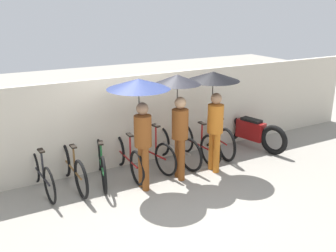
{
  "coord_description": "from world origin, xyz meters",
  "views": [
    {
      "loc": [
        -2.95,
        -5.32,
        3.31
      ],
      "look_at": [
        0.49,
        0.88,
        1.0
      ],
      "focal_mm": 40.0,
      "sensor_mm": 36.0,
      "label": 1
    }
  ],
  "objects": [
    {
      "name": "parked_bicycle_4",
      "position": [
        0.28,
        1.24,
        0.37
      ],
      "size": [
        0.48,
        1.64,
        1.0
      ],
      "rotation": [
        0.0,
        0.0,
        1.75
      ],
      "color": "black",
      "rests_on": "ground"
    },
    {
      "name": "parked_bicycle_1",
      "position": [
        -1.4,
        1.21,
        0.38
      ],
      "size": [
        0.44,
        1.79,
        0.99
      ],
      "rotation": [
        0.0,
        0.0,
        1.6
      ],
      "color": "black",
      "rests_on": "ground"
    },
    {
      "name": "parked_bicycle_6",
      "position": [
        1.4,
        1.19,
        0.37
      ],
      "size": [
        0.44,
        1.68,
        1.01
      ],
      "rotation": [
        0.0,
        0.0,
        1.63
      ],
      "color": "black",
      "rests_on": "ground"
    },
    {
      "name": "back_wall",
      "position": [
        0.0,
        1.68,
        0.96
      ],
      "size": [
        12.89,
        0.12,
        1.92
      ],
      "color": "beige",
      "rests_on": "ground"
    },
    {
      "name": "parked_bicycle_5",
      "position": [
        0.84,
        1.23,
        0.38
      ],
      "size": [
        0.45,
        1.78,
        1.06
      ],
      "rotation": [
        0.0,
        0.0,
        1.71
      ],
      "color": "black",
      "rests_on": "ground"
    },
    {
      "name": "motorcycle",
      "position": [
        2.94,
        1.18,
        0.39
      ],
      "size": [
        0.71,
        1.98,
        0.92
      ],
      "rotation": [
        0.0,
        0.0,
        1.8
      ],
      "color": "black",
      "rests_on": "ground"
    },
    {
      "name": "ground_plane",
      "position": [
        0.0,
        0.0,
        0.0
      ],
      "size": [
        30.0,
        30.0,
        0.0
      ],
      "primitive_type": "plane",
      "color": "gray"
    },
    {
      "name": "parked_bicycle_3",
      "position": [
        -0.28,
        1.19,
        0.36
      ],
      "size": [
        0.44,
        1.73,
        1.0
      ],
      "rotation": [
        0.0,
        0.0,
        1.54
      ],
      "color": "black",
      "rests_on": "ground"
    },
    {
      "name": "parked_bicycle_2",
      "position": [
        -0.84,
        1.18,
        0.37
      ],
      "size": [
        0.58,
        1.73,
        1.09
      ],
      "rotation": [
        0.0,
        0.0,
        1.33
      ],
      "color": "black",
      "rests_on": "ground"
    },
    {
      "name": "parked_bicycle_0",
      "position": [
        -1.96,
        1.26,
        0.36
      ],
      "size": [
        0.44,
        1.68,
        1.08
      ],
      "rotation": [
        0.0,
        0.0,
        1.65
      ],
      "color": "black",
      "rests_on": "ground"
    },
    {
      "name": "pedestrian_center",
      "position": [
        0.56,
        0.59,
        1.57
      ],
      "size": [
        0.9,
        0.9,
        2.06
      ],
      "rotation": [
        0.0,
        0.0,
        -0.12
      ],
      "color": "brown",
      "rests_on": "ground"
    },
    {
      "name": "pedestrian_leading",
      "position": [
        -0.25,
        0.57,
        1.68
      ],
      "size": [
        1.14,
        1.14,
        2.07
      ],
      "rotation": [
        0.0,
        0.0,
        -0.02
      ],
      "color": "brown",
      "rests_on": "ground"
    },
    {
      "name": "parked_bicycle_7",
      "position": [
        1.96,
        1.27,
        0.39
      ],
      "size": [
        0.44,
        1.76,
        1.0
      ],
      "rotation": [
        0.0,
        0.0,
        1.45
      ],
      "color": "black",
      "rests_on": "ground"
    },
    {
      "name": "pedestrian_trailing",
      "position": [
        1.36,
        0.57,
        1.64
      ],
      "size": [
        1.05,
        1.05,
        2.06
      ],
      "rotation": [
        0.0,
        0.0,
        -0.03
      ],
      "color": "#C66B1E",
      "rests_on": "ground"
    }
  ]
}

